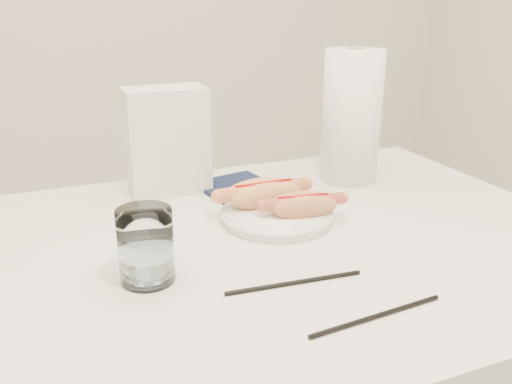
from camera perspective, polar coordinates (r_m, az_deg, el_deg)
name	(u,v)px	position (r m, az deg, el deg)	size (l,w,h in m)	color
table	(246,274)	(0.93, -1.04, -8.62)	(1.20, 0.80, 0.75)	white
plate	(277,217)	(0.99, 2.24, -2.62)	(0.20, 0.20, 0.02)	white
hotdog_left	(264,194)	(1.01, 0.81, -0.17)	(0.18, 0.07, 0.05)	#E19B5A
hotdog_right	(303,205)	(0.97, 4.95, -1.38)	(0.15, 0.08, 0.04)	#D48452
water_glass	(146,246)	(0.79, -11.52, -5.57)	(0.08, 0.08, 0.11)	silver
chopstick_near	(294,283)	(0.78, 4.05, -9.49)	(0.01, 0.01, 0.21)	black
chopstick_far	(377,316)	(0.73, 12.59, -12.62)	(0.01, 0.01, 0.20)	black
napkin_box	(167,141)	(1.12, -9.32, 5.35)	(0.16, 0.09, 0.22)	silver
navy_napkin	(237,187)	(1.15, -2.05, 0.56)	(0.15, 0.15, 0.01)	#121B38
paper_towel_roll	(352,116)	(1.19, 10.04, 7.84)	(0.13, 0.13, 0.28)	white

